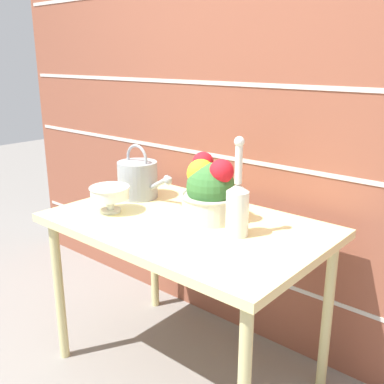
% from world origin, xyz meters
% --- Properties ---
extents(ground_plane, '(12.00, 12.00, 0.00)m').
position_xyz_m(ground_plane, '(0.00, 0.00, 0.00)').
color(ground_plane, gray).
extents(brick_wall, '(3.60, 0.08, 2.20)m').
position_xyz_m(brick_wall, '(0.00, 0.49, 1.10)').
color(brick_wall, brown).
rests_on(brick_wall, ground_plane).
extents(patio_table, '(1.16, 0.74, 0.74)m').
position_xyz_m(patio_table, '(0.00, 0.00, 0.67)').
color(patio_table, beige).
rests_on(patio_table, ground_plane).
extents(watering_can, '(0.34, 0.19, 0.26)m').
position_xyz_m(watering_can, '(-0.40, 0.10, 0.83)').
color(watering_can, '#93999E').
rests_on(watering_can, patio_table).
extents(crystal_pedestal_bowl, '(0.18, 0.18, 0.12)m').
position_xyz_m(crystal_pedestal_bowl, '(-0.34, -0.13, 0.82)').
color(crystal_pedestal_bowl, silver).
rests_on(crystal_pedestal_bowl, patio_table).
extents(flower_planter, '(0.25, 0.25, 0.28)m').
position_xyz_m(flower_planter, '(0.05, 0.09, 0.86)').
color(flower_planter, beige).
rests_on(flower_planter, patio_table).
extents(glass_decanter, '(0.09, 0.09, 0.39)m').
position_xyz_m(glass_decanter, '(0.25, 0.01, 0.86)').
color(glass_decanter, silver).
rests_on(glass_decanter, patio_table).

